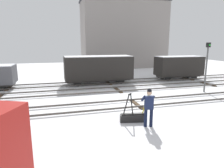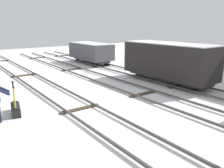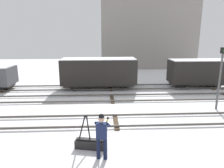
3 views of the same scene
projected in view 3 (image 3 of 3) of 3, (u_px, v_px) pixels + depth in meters
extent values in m
plane|color=white|center=(116.00, 122.00, 10.81)|extent=(60.00, 60.00, 0.00)
cube|color=#4C4742|center=(117.00, 126.00, 10.08)|extent=(44.00, 0.07, 0.10)
cube|color=#4C4742|center=(115.00, 115.00, 11.48)|extent=(44.00, 0.07, 0.10)
cube|color=#423323|center=(116.00, 122.00, 10.80)|extent=(0.24, 1.94, 0.08)
cube|color=#4C4742|center=(113.00, 101.00, 13.95)|extent=(44.00, 0.07, 0.10)
cube|color=#4C4742|center=(112.00, 95.00, 15.35)|extent=(44.00, 0.07, 0.10)
cube|color=#423323|center=(112.00, 99.00, 14.67)|extent=(0.24, 1.94, 0.08)
cube|color=#4C4742|center=(111.00, 89.00, 16.95)|extent=(44.00, 0.07, 0.10)
cube|color=#4C4742|center=(110.00, 85.00, 18.35)|extent=(44.00, 0.07, 0.10)
cube|color=#423323|center=(7.00, 89.00, 17.25)|extent=(0.24, 1.94, 0.08)
cube|color=#423323|center=(110.00, 88.00, 17.67)|extent=(0.24, 1.94, 0.08)
cube|color=#423323|center=(209.00, 87.00, 18.09)|extent=(0.24, 1.94, 0.08)
cube|color=black|center=(90.00, 144.00, 8.30)|extent=(1.29, 0.60, 0.36)
cube|color=black|center=(90.00, 140.00, 8.25)|extent=(1.13, 0.42, 0.06)
cylinder|color=black|center=(82.00, 128.00, 8.19)|extent=(0.33, 0.12, 1.03)
sphere|color=black|center=(85.00, 117.00, 8.05)|extent=(0.09, 0.09, 0.09)
cylinder|color=black|center=(88.00, 128.00, 8.14)|extent=(0.19, 0.09, 1.05)
sphere|color=black|center=(87.00, 116.00, 8.03)|extent=(0.09, 0.09, 0.09)
cylinder|color=yellow|center=(105.00, 130.00, 8.05)|extent=(0.33, 0.12, 1.03)
sphere|color=black|center=(108.00, 118.00, 7.91)|extent=(0.09, 0.09, 0.09)
cylinder|color=#111831|center=(98.00, 148.00, 7.56)|extent=(0.15, 0.15, 0.85)
cylinder|color=#111831|center=(105.00, 149.00, 7.52)|extent=(0.15, 0.15, 0.85)
cube|color=#192347|center=(102.00, 131.00, 7.37)|extent=(0.42, 0.31, 0.60)
sphere|color=tan|center=(101.00, 119.00, 7.26)|extent=(0.23, 0.23, 0.23)
sphere|color=black|center=(101.00, 117.00, 7.24)|extent=(0.21, 0.21, 0.21)
cylinder|color=#192347|center=(97.00, 124.00, 7.60)|extent=(0.21, 0.54, 0.40)
cylinder|color=#192347|center=(108.00, 125.00, 7.54)|extent=(0.21, 0.55, 0.39)
cylinder|color=#4C4C4C|center=(219.00, 82.00, 12.35)|extent=(0.12, 0.12, 3.48)
cube|color=black|center=(223.00, 50.00, 11.90)|extent=(0.24, 0.24, 0.36)
cube|color=gray|center=(146.00, 32.00, 29.37)|extent=(13.08, 6.06, 10.10)
cube|color=#2D2B28|center=(197.00, 83.00, 17.95)|extent=(4.66, 1.16, 0.20)
cube|color=black|center=(198.00, 71.00, 17.70)|extent=(4.91, 1.93, 1.92)
cube|color=white|center=(199.00, 60.00, 17.47)|extent=(4.81, 1.86, 0.06)
cylinder|color=black|center=(181.00, 85.00, 17.37)|extent=(0.70, 0.10, 0.70)
cylinder|color=black|center=(177.00, 82.00, 18.40)|extent=(0.70, 0.10, 0.70)
cylinder|color=black|center=(217.00, 85.00, 17.53)|extent=(0.70, 0.10, 0.70)
cylinder|color=black|center=(211.00, 82.00, 18.56)|extent=(0.70, 0.10, 0.70)
cylinder|color=black|center=(6.00, 84.00, 17.73)|extent=(0.70, 0.10, 0.70)
cube|color=#2D2B28|center=(99.00, 84.00, 17.54)|extent=(5.98, 1.38, 0.20)
cube|color=black|center=(99.00, 71.00, 17.27)|extent=(6.30, 2.26, 2.08)
cube|color=white|center=(99.00, 59.00, 17.02)|extent=(6.18, 2.17, 0.06)
cylinder|color=black|center=(74.00, 87.00, 16.84)|extent=(0.70, 0.11, 0.70)
cylinder|color=black|center=(76.00, 83.00, 18.01)|extent=(0.70, 0.11, 0.70)
cylinder|color=black|center=(123.00, 86.00, 17.09)|extent=(0.70, 0.11, 0.70)
cylinder|color=black|center=(122.00, 83.00, 18.25)|extent=(0.70, 0.11, 0.70)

